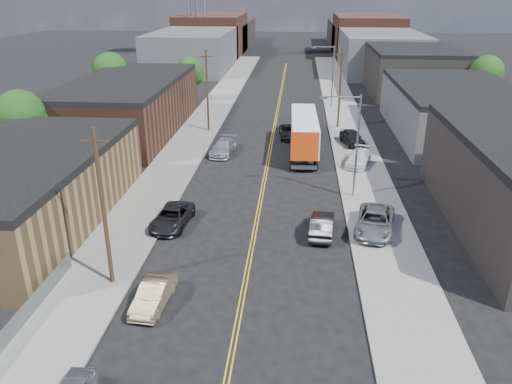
% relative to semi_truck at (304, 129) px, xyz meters
% --- Properties ---
extents(ground, '(260.00, 260.00, 0.00)m').
position_rel_semi_truck_xyz_m(ground, '(-3.73, 21.40, -2.36)').
color(ground, black).
rests_on(ground, ground).
extents(centerline, '(0.32, 120.00, 0.01)m').
position_rel_semi_truck_xyz_m(centerline, '(-3.73, 6.40, -2.35)').
color(centerline, gold).
rests_on(centerline, ground).
extents(sidewalk_left, '(5.00, 140.00, 0.15)m').
position_rel_semi_truck_xyz_m(sidewalk_left, '(-13.23, 6.40, -2.28)').
color(sidewalk_left, slate).
rests_on(sidewalk_left, ground).
extents(sidewalk_right, '(5.00, 140.00, 0.15)m').
position_rel_semi_truck_xyz_m(sidewalk_right, '(5.77, 6.40, -2.28)').
color(sidewalk_right, slate).
rests_on(sidewalk_right, ground).
extents(warehouse_tan, '(12.00, 22.00, 5.60)m').
position_rel_semi_truck_xyz_m(warehouse_tan, '(-21.73, -20.60, 0.44)').
color(warehouse_tan, brown).
rests_on(warehouse_tan, ground).
extents(warehouse_brown, '(12.00, 26.00, 6.60)m').
position_rel_semi_truck_xyz_m(warehouse_brown, '(-21.73, 5.40, 0.94)').
color(warehouse_brown, '#45251B').
rests_on(warehouse_brown, ground).
extents(industrial_right_b, '(14.00, 24.00, 6.10)m').
position_rel_semi_truck_xyz_m(industrial_right_b, '(18.27, 7.40, 0.69)').
color(industrial_right_b, '#3E3E41').
rests_on(industrial_right_b, ground).
extents(industrial_right_c, '(14.00, 22.00, 7.60)m').
position_rel_semi_truck_xyz_m(industrial_right_c, '(18.27, 33.40, 1.44)').
color(industrial_right_c, black).
rests_on(industrial_right_c, ground).
extents(skyline_left_a, '(16.00, 30.00, 8.00)m').
position_rel_semi_truck_xyz_m(skyline_left_a, '(-23.73, 56.40, 1.64)').
color(skyline_left_a, '#3E3E41').
rests_on(skyline_left_a, ground).
extents(skyline_right_a, '(16.00, 30.00, 8.00)m').
position_rel_semi_truck_xyz_m(skyline_right_a, '(16.27, 56.40, 1.64)').
color(skyline_right_a, '#3E3E41').
rests_on(skyline_right_a, ground).
extents(skyline_left_b, '(16.00, 26.00, 10.00)m').
position_rel_semi_truck_xyz_m(skyline_left_b, '(-23.73, 81.40, 2.64)').
color(skyline_left_b, '#45251B').
rests_on(skyline_left_b, ground).
extents(skyline_right_b, '(16.00, 26.00, 10.00)m').
position_rel_semi_truck_xyz_m(skyline_right_b, '(16.27, 81.40, 2.64)').
color(skyline_right_b, '#45251B').
rests_on(skyline_right_b, ground).
extents(skyline_left_c, '(16.00, 40.00, 7.00)m').
position_rel_semi_truck_xyz_m(skyline_left_c, '(-23.73, 101.40, 1.14)').
color(skyline_left_c, black).
rests_on(skyline_left_c, ground).
extents(skyline_right_c, '(16.00, 40.00, 7.00)m').
position_rel_semi_truck_xyz_m(skyline_right_c, '(16.27, 101.40, 1.14)').
color(skyline_right_c, black).
rests_on(skyline_right_c, ground).
extents(streetlight_near, '(3.39, 0.25, 9.00)m').
position_rel_semi_truck_xyz_m(streetlight_near, '(3.87, -13.60, 2.97)').
color(streetlight_near, gray).
rests_on(streetlight_near, ground).
extents(streetlight_far, '(3.39, 0.25, 9.00)m').
position_rel_semi_truck_xyz_m(streetlight_far, '(3.87, 21.40, 2.97)').
color(streetlight_far, gray).
rests_on(streetlight_far, ground).
extents(utility_pole_left_near, '(1.60, 0.26, 10.00)m').
position_rel_semi_truck_xyz_m(utility_pole_left_near, '(-11.93, -28.60, 2.78)').
color(utility_pole_left_near, black).
rests_on(utility_pole_left_near, ground).
extents(utility_pole_left_far, '(1.60, 0.26, 10.00)m').
position_rel_semi_truck_xyz_m(utility_pole_left_far, '(-11.93, 6.40, 2.78)').
color(utility_pole_left_far, black).
rests_on(utility_pole_left_far, ground).
extents(utility_pole_right, '(1.60, 0.26, 10.00)m').
position_rel_semi_truck_xyz_m(utility_pole_right, '(4.47, 9.40, 2.78)').
color(utility_pole_right, black).
rests_on(utility_pole_right, ground).
extents(chainlink_fence, '(0.05, 16.00, 1.22)m').
position_rel_semi_truck_xyz_m(chainlink_fence, '(-15.23, -35.10, -1.70)').
color(chainlink_fence, slate).
rests_on(chainlink_fence, ground).
extents(tree_left_near, '(4.85, 4.76, 7.91)m').
position_rel_semi_truck_xyz_m(tree_left_near, '(-27.67, -8.60, 2.82)').
color(tree_left_near, black).
rests_on(tree_left_near, ground).
extents(tree_left_mid, '(5.10, 5.04, 8.37)m').
position_rel_semi_truck_xyz_m(tree_left_mid, '(-27.67, 16.40, 3.13)').
color(tree_left_mid, black).
rests_on(tree_left_mid, ground).
extents(tree_left_far, '(4.35, 4.20, 6.97)m').
position_rel_semi_truck_xyz_m(tree_left_far, '(-17.67, 23.40, 2.21)').
color(tree_left_far, black).
rests_on(tree_left_far, ground).
extents(tree_right_far, '(4.85, 4.76, 7.91)m').
position_rel_semi_truck_xyz_m(tree_right_far, '(26.33, 21.40, 2.82)').
color(tree_right_far, black).
rests_on(tree_right_far, ground).
extents(semi_truck, '(2.99, 15.84, 4.14)m').
position_rel_semi_truck_xyz_m(semi_truck, '(0.00, 0.00, 0.00)').
color(semi_truck, silver).
rests_on(semi_truck, ground).
extents(car_left_b, '(1.88, 4.44, 1.42)m').
position_rel_semi_truck_xyz_m(car_left_b, '(-8.73, -30.60, -1.64)').
color(car_left_b, '#77694E').
rests_on(car_left_b, ground).
extents(car_left_c, '(2.89, 5.42, 1.45)m').
position_rel_semi_truck_xyz_m(car_left_c, '(-10.13, -20.41, -1.63)').
color(car_left_c, black).
rests_on(car_left_c, ground).
extents(car_left_d, '(2.76, 5.59, 1.56)m').
position_rel_semi_truck_xyz_m(car_left_d, '(-8.73, -2.64, -1.57)').
color(car_left_d, '#A9AAAE').
rests_on(car_left_d, ground).
extents(car_right_oncoming, '(2.09, 4.81, 1.54)m').
position_rel_semi_truck_xyz_m(car_right_oncoming, '(1.27, -20.87, -1.59)').
color(car_right_oncoming, black).
rests_on(car_right_oncoming, ground).
extents(car_right_lot_a, '(3.80, 6.21, 1.61)m').
position_rel_semi_truck_xyz_m(car_right_lot_a, '(5.19, -20.32, -1.40)').
color(car_right_lot_a, gray).
rests_on(car_right_lot_a, sidewalk_right).
extents(car_right_lot_b, '(3.37, 5.38, 1.45)m').
position_rel_semi_truck_xyz_m(car_right_lot_b, '(5.56, -5.32, -1.48)').
color(car_right_lot_b, silver).
rests_on(car_right_lot_b, sidewalk_right).
extents(car_right_lot_c, '(2.95, 5.10, 1.63)m').
position_rel_semi_truck_xyz_m(car_right_lot_c, '(5.56, 1.74, -1.39)').
color(car_right_lot_c, black).
rests_on(car_right_lot_c, sidewalk_right).
extents(car_ahead_truck, '(2.95, 5.53, 1.48)m').
position_rel_semi_truck_xyz_m(car_ahead_truck, '(-1.60, 4.33, -1.62)').
color(car_ahead_truck, black).
rests_on(car_ahead_truck, ground).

